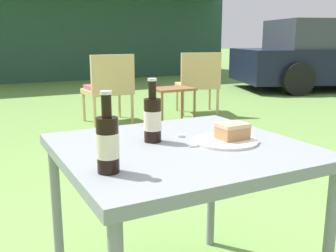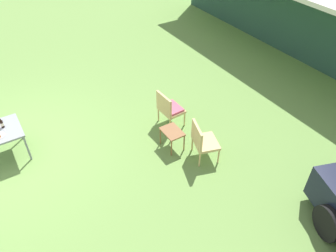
# 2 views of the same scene
# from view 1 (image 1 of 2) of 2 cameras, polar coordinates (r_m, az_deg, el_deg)

# --- Properties ---
(cabin_building) EXTENTS (11.72, 5.16, 2.68)m
(cabin_building) POSITION_cam_1_polar(r_m,az_deg,el_deg) (11.83, -23.06, 13.15)
(cabin_building) COLOR #284C3D
(cabin_building) RESTS_ON ground_plane
(parked_car) EXTENTS (4.49, 3.00, 1.42)m
(parked_car) POSITION_cam_1_polar(r_m,az_deg,el_deg) (9.08, 22.99, 9.30)
(parked_car) COLOR black
(parked_car) RESTS_ON ground_plane
(wicker_chair_cushioned) EXTENTS (0.57, 0.49, 0.87)m
(wicker_chair_cushioned) POSITION_cam_1_polar(r_m,az_deg,el_deg) (5.00, -8.57, 5.83)
(wicker_chair_cushioned) COLOR tan
(wicker_chair_cushioned) RESTS_ON ground_plane
(wicker_chair_plain) EXTENTS (0.67, 0.61, 0.87)m
(wicker_chair_plain) POSITION_cam_1_polar(r_m,az_deg,el_deg) (5.54, 4.46, 6.69)
(wicker_chair_plain) COLOR tan
(wicker_chair_plain) RESTS_ON ground_plane
(garden_side_table) EXTENTS (0.51, 0.37, 0.45)m
(garden_side_table) POSITION_cam_1_polar(r_m,az_deg,el_deg) (4.96, 0.67, 4.86)
(garden_side_table) COLOR brown
(garden_side_table) RESTS_ON ground_plane
(patio_table) EXTENTS (0.86, 0.81, 0.68)m
(patio_table) POSITION_cam_1_polar(r_m,az_deg,el_deg) (1.46, 1.82, -5.15)
(patio_table) COLOR gray
(patio_table) RESTS_ON ground_plane
(cake_on_plate) EXTENTS (0.24, 0.24, 0.07)m
(cake_on_plate) POSITION_cam_1_polar(r_m,az_deg,el_deg) (1.49, 8.81, -1.46)
(cake_on_plate) COLOR silver
(cake_on_plate) RESTS_ON patio_table
(cola_bottle_near) EXTENTS (0.07, 0.07, 0.24)m
(cola_bottle_near) POSITION_cam_1_polar(r_m,az_deg,el_deg) (1.46, -2.26, 1.11)
(cola_bottle_near) COLOR black
(cola_bottle_near) RESTS_ON patio_table
(cola_bottle_far) EXTENTS (0.07, 0.07, 0.24)m
(cola_bottle_far) POSITION_cam_1_polar(r_m,az_deg,el_deg) (1.14, -8.75, -2.42)
(cola_bottle_far) COLOR black
(cola_bottle_far) RESTS_ON patio_table
(fork) EXTENTS (0.19, 0.02, 0.01)m
(fork) POSITION_cam_1_polar(r_m,az_deg,el_deg) (1.44, 6.38, -2.62)
(fork) COLOR silver
(fork) RESTS_ON patio_table
(loose_bottle_cap) EXTENTS (0.03, 0.03, 0.01)m
(loose_bottle_cap) POSITION_cam_1_polar(r_m,az_deg,el_deg) (1.55, 1.89, -1.41)
(loose_bottle_cap) COLOR silver
(loose_bottle_cap) RESTS_ON patio_table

